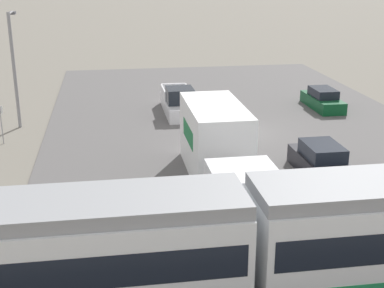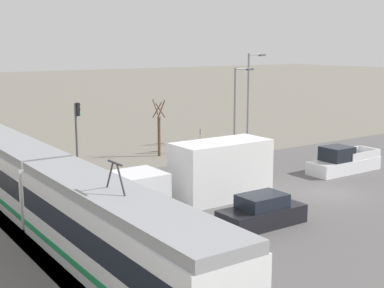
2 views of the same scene
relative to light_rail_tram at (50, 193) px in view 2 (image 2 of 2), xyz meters
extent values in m
plane|color=slate|center=(-3.86, -15.95, -1.74)|extent=(320.00, 320.00, 0.00)
cube|color=#565454|center=(-3.86, -15.95, -1.70)|extent=(23.54, 43.62, 0.08)
cube|color=gray|center=(-3.86, 0.00, -1.70)|extent=(69.68, 4.40, 0.08)
cube|color=gray|center=(-3.86, -0.72, -1.59)|extent=(68.28, 0.10, 0.14)
cube|color=gray|center=(-3.86, 0.72, -1.59)|extent=(68.28, 0.10, 0.14)
cube|color=white|center=(-7.22, 0.00, -0.16)|extent=(14.08, 2.80, 2.99)
cube|color=black|center=(-7.22, 0.00, 0.19)|extent=(13.66, 2.83, 1.00)
cube|color=#1E844C|center=(-7.22, 0.00, -1.09)|extent=(13.94, 2.84, 0.28)
cube|color=gray|center=(-7.22, 0.00, 1.55)|extent=(14.08, 2.58, 0.43)
cube|color=white|center=(7.22, 0.00, -0.16)|extent=(14.08, 2.80, 2.99)
cube|color=black|center=(7.22, 0.00, 0.19)|extent=(13.66, 2.83, 1.00)
cube|color=#1E844C|center=(7.22, 0.00, -1.09)|extent=(13.94, 2.84, 0.28)
cube|color=gray|center=(7.22, 0.00, 1.55)|extent=(14.08, 2.58, 0.43)
cylinder|color=#2D2D33|center=(-7.67, 0.00, 2.31)|extent=(0.66, 0.07, 1.15)
cylinder|color=#2D2D33|center=(-6.77, 0.00, 2.31)|extent=(0.66, 0.07, 1.15)
cube|color=#2D2D33|center=(-7.22, 0.00, 2.86)|extent=(1.10, 0.08, 0.06)
cube|color=silver|center=(-0.93, -4.30, -0.51)|extent=(2.59, 2.71, 2.30)
cube|color=white|center=(-0.93, -9.90, 0.03)|extent=(2.59, 5.76, 3.39)
cube|color=#196B38|center=(0.37, -9.90, 0.37)|extent=(0.02, 2.88, 0.85)
cube|color=silver|center=(-0.65, -21.08, -1.20)|extent=(1.90, 5.77, 0.91)
cube|color=black|center=(-0.65, -20.28, -0.26)|extent=(1.75, 1.96, 0.99)
cube|color=silver|center=(0.22, -22.30, -0.48)|extent=(0.11, 2.88, 0.53)
cube|color=silver|center=(-1.53, -22.30, -0.48)|extent=(0.11, 2.88, 0.53)
cube|color=silver|center=(-0.65, -23.85, -0.48)|extent=(1.75, 0.23, 0.53)
cube|color=red|center=(0.09, -23.94, -0.93)|extent=(0.14, 0.04, 0.18)
cube|color=black|center=(-5.89, -8.62, -1.20)|extent=(1.88, 4.49, 0.92)
cube|color=black|center=(-5.89, -8.62, -0.40)|extent=(1.61, 2.33, 0.67)
cylinder|color=#47474C|center=(11.09, -6.03, 0.69)|extent=(0.16, 0.16, 4.85)
cube|color=black|center=(11.09, -6.21, 2.63)|extent=(0.28, 0.22, 0.95)
sphere|color=#390606|center=(11.09, -6.33, 2.95)|extent=(0.18, 0.18, 0.18)
sphere|color=#3C2C06|center=(11.09, -6.33, 2.63)|extent=(0.18, 0.18, 0.18)
sphere|color=green|center=(11.09, -6.33, 2.31)|extent=(0.18, 0.18, 0.18)
cylinder|color=brown|center=(11.79, -13.40, -0.12)|extent=(0.24, 0.24, 3.23)
cylinder|color=brown|center=(12.04, -13.40, 2.00)|extent=(0.09, 0.91, 1.24)
cylinder|color=brown|center=(11.79, -13.15, 2.12)|extent=(1.09, 0.09, 1.51)
cylinder|color=brown|center=(11.54, -13.40, 2.00)|extent=(0.09, 0.91, 1.24)
cylinder|color=brown|center=(11.79, -13.65, 2.12)|extent=(1.09, 0.09, 1.51)
cylinder|color=gray|center=(11.98, -22.95, 2.35)|extent=(0.20, 0.20, 8.17)
cylinder|color=gray|center=(11.98, -23.75, 6.31)|extent=(0.12, 1.60, 0.12)
cube|color=#515156|center=(11.98, -24.50, 6.25)|extent=(0.36, 0.60, 0.18)
cylinder|color=gray|center=(9.62, -19.49, 1.80)|extent=(0.20, 0.20, 7.07)
cylinder|color=gray|center=(9.62, -20.29, 5.21)|extent=(0.12, 1.60, 0.12)
cube|color=#515156|center=(9.62, -21.04, 5.15)|extent=(0.36, 0.60, 0.18)
cylinder|color=gray|center=(10.08, -16.26, -0.63)|extent=(0.06, 0.06, 2.22)
cube|color=white|center=(10.08, -16.29, 0.26)|extent=(0.32, 0.02, 0.44)
cube|color=red|center=(10.08, -16.30, 0.26)|extent=(0.31, 0.01, 0.10)
camera|label=1|loc=(3.96, 14.02, 8.01)|focal=50.00mm
camera|label=2|loc=(-24.79, 8.67, 7.19)|focal=50.00mm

